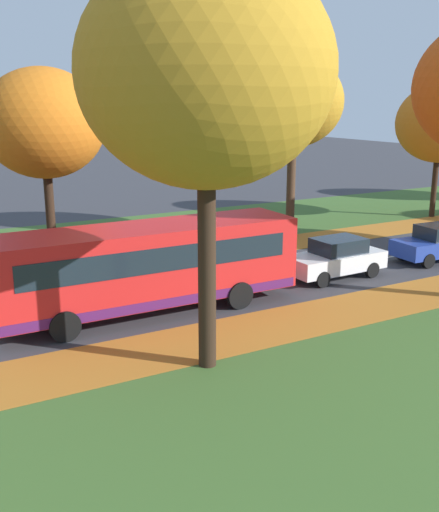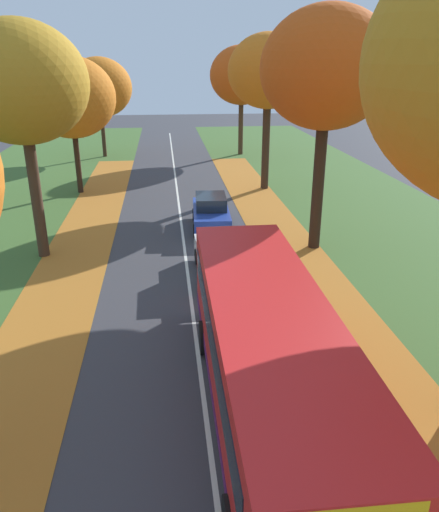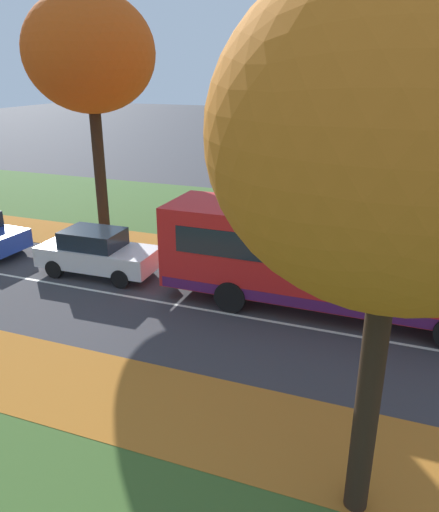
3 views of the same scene
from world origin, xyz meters
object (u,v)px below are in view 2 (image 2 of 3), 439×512
Objects in this scene: tree_right_distant at (242,76)px; bus at (268,354)px; car_white_lead at (221,256)px; tree_left_far at (71,98)px; tree_right_far at (268,72)px; car_blue_following at (211,212)px; tree_left_mid at (21,84)px; tree_left_distant at (99,88)px; tree_right_mid at (327,70)px.

tree_right_distant reaches higher than bus.
tree_left_far is at bearing 117.96° from car_white_lead.
tree_right_far reaches higher than car_blue_following.
bus is 14.02m from car_blue_following.
tree_left_far is at bearing 178.89° from tree_right_far.
tree_left_mid is 10.88m from tree_left_far.
tree_right_distant is at bearing 88.61° from tree_right_far.
tree_left_distant is at bearing 101.74° from bus.
car_white_lead is at bearing -100.16° from tree_right_distant.
tree_right_mid is at bearing -90.52° from tree_right_distant.
tree_left_far is at bearing 108.59° from bus.
tree_right_distant is at bearing 89.48° from tree_right_mid.
car_white_lead is at bearing -107.84° from tree_right_far.
tree_left_mid is 15.68m from tree_right_far.
tree_left_distant is 1.86× the size of car_blue_following.
tree_right_far is (11.36, -12.58, 1.46)m from tree_left_distant.
tree_right_distant reaches higher than car_blue_following.
tree_right_mid is 1.06× the size of tree_right_far.
car_blue_following is at bearing 21.16° from tree_left_mid.
tree_left_mid is at bearing 178.66° from tree_right_mid.
tree_right_distant is (11.88, 23.00, -0.42)m from tree_left_mid.
tree_right_mid is at bearing 68.28° from bus.
tree_right_distant is (0.21, 23.27, -0.91)m from tree_right_mid.
tree_right_far is 1.05× the size of tree_right_distant.
tree_right_distant reaches higher than car_white_lead.
bus is at bearing -89.27° from car_white_lead.
bus is at bearing -71.41° from tree_left_far.
bus is (7.12, -34.29, -3.88)m from tree_left_distant.
tree_left_mid is 25.89m from tree_right_distant.
tree_left_distant is at bearing 105.08° from car_white_lead.
tree_left_distant is at bearing 132.08° from tree_right_far.
car_white_lead is at bearing -149.32° from tree_right_mid.
tree_right_distant is at bearing -0.80° from tree_left_distant.
car_blue_following is (0.15, 5.76, 0.00)m from car_white_lead.
tree_right_far reaches higher than tree_left_distant.
bus is at bearing -78.26° from tree_left_distant.
bus is (-4.24, -21.71, -5.34)m from tree_right_far.
tree_right_distant is at bearing 77.44° from car_blue_following.
tree_right_distant is at bearing 82.43° from bus.
tree_left_mid is at bearing -89.79° from tree_left_far.
tree_left_far reaches higher than tree_left_distant.
tree_right_mid is at bearing 30.68° from car_white_lead.
tree_right_far is 15.47m from car_white_lead.
tree_left_mid reaches higher than car_white_lead.
car_blue_following is at bearing 88.46° from car_white_lead.
tree_left_mid is 1.15× the size of tree_left_far.
tree_left_distant is 1.88× the size of car_white_lead.
bus reaches higher than car_blue_following.
tree_left_mid is at bearing 158.16° from car_white_lead.
tree_right_mid is 8.44m from car_blue_following.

